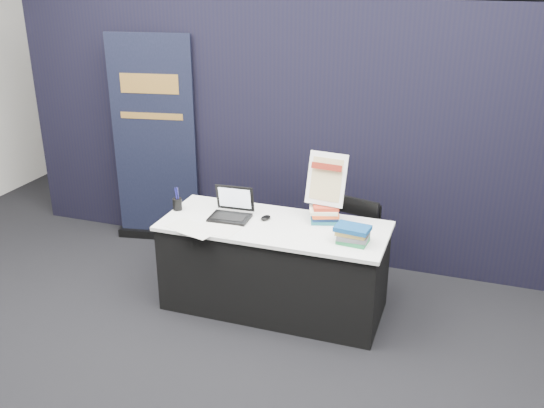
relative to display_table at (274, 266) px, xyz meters
The scene contains 15 objects.
floor 0.67m from the display_table, 90.00° to the right, with size 8.00×8.00×0.00m, color black.
wall_back 3.71m from the display_table, 90.00° to the left, with size 8.00×0.02×3.50m, color beige.
drape_partition 1.33m from the display_table, 90.00° to the left, with size 6.00×0.08×2.40m, color black.
display_table is the anchor object (origin of this frame).
laptop 0.57m from the display_table, behind, with size 0.33×0.27×0.24m.
mouse 0.41m from the display_table, 144.47° to the left, with size 0.06×0.10×0.03m, color black.
brochure_left 0.71m from the display_table, 146.97° to the right, with size 0.27×0.19×0.00m, color silver.
brochure_mid 0.78m from the display_table, 156.59° to the right, with size 0.30×0.21×0.00m, color silver.
brochure_right 0.58m from the display_table, 149.29° to the right, with size 0.33×0.24×0.00m, color silver.
pen_cup 0.96m from the display_table, behind, with size 0.08×0.08×0.10m, color black.
book_stack_tall 0.60m from the display_table, 26.65° to the left, with size 0.25×0.22×0.14m.
book_stack_short 0.81m from the display_table, 10.92° to the right, with size 0.24×0.19×0.13m.
info_sign 0.83m from the display_table, 30.40° to the left, with size 0.32×0.17×0.43m.
pullup_banner 1.87m from the display_table, 150.11° to the left, with size 0.88×0.25×2.07m.
stacking_chair 0.70m from the display_table, 34.80° to the left, with size 0.46×0.47×0.84m.
Camera 1 is at (1.42, -3.59, 2.70)m, focal length 40.00 mm.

